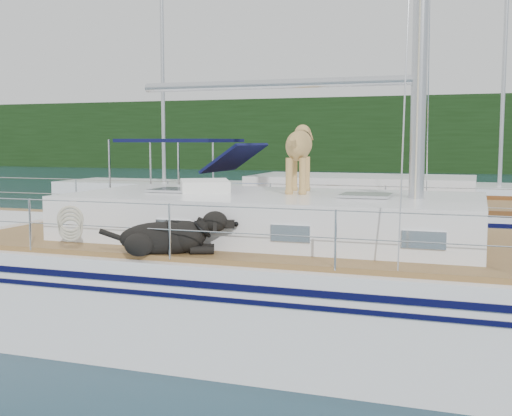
% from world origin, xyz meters
% --- Properties ---
extents(ground, '(120.00, 120.00, 0.00)m').
position_xyz_m(ground, '(0.00, 0.00, 0.00)').
color(ground, black).
rests_on(ground, ground).
extents(tree_line, '(90.00, 3.00, 6.00)m').
position_xyz_m(tree_line, '(0.00, 45.00, 3.00)').
color(tree_line, black).
rests_on(tree_line, ground).
extents(shore_bank, '(92.00, 1.00, 1.20)m').
position_xyz_m(shore_bank, '(0.00, 46.20, 0.60)').
color(shore_bank, '#595147').
rests_on(shore_bank, ground).
extents(main_sailboat, '(12.00, 3.91, 14.01)m').
position_xyz_m(main_sailboat, '(0.10, -0.00, 0.68)').
color(main_sailboat, white).
rests_on(main_sailboat, ground).
extents(neighbor_sailboat, '(11.00, 3.50, 13.30)m').
position_xyz_m(neighbor_sailboat, '(-0.23, 6.31, 0.63)').
color(neighbor_sailboat, white).
rests_on(neighbor_sailboat, ground).
extents(bg_boat_west, '(8.00, 3.00, 11.65)m').
position_xyz_m(bg_boat_west, '(-8.00, 14.00, 0.45)').
color(bg_boat_west, white).
rests_on(bg_boat_west, ground).
extents(bg_boat_center, '(7.20, 3.00, 11.65)m').
position_xyz_m(bg_boat_center, '(4.00, 16.00, 0.45)').
color(bg_boat_center, white).
rests_on(bg_boat_center, ground).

